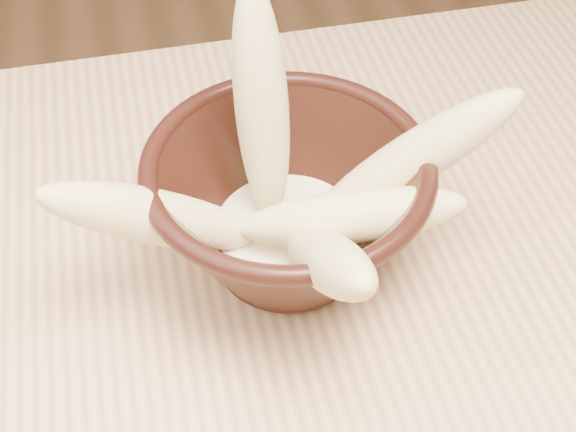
# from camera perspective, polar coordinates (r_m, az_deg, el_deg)

# --- Properties ---
(bowl) EXTENTS (0.20, 0.20, 0.11)m
(bowl) POSITION_cam_1_polar(r_m,az_deg,el_deg) (0.56, 0.00, 0.65)
(bowl) COLOR black
(bowl) RESTS_ON table
(milk_puddle) EXTENTS (0.11, 0.11, 0.02)m
(milk_puddle) POSITION_cam_1_polar(r_m,az_deg,el_deg) (0.58, 0.00, -1.17)
(milk_puddle) COLOR #F9E9C8
(milk_puddle) RESTS_ON bowl
(banana_upright) EXTENTS (0.04, 0.08, 0.18)m
(banana_upright) POSITION_cam_1_polar(r_m,az_deg,el_deg) (0.54, -1.89, 7.80)
(banana_upright) COLOR #CEC17A
(banana_upright) RESTS_ON bowl
(banana_left) EXTENTS (0.16, 0.06, 0.12)m
(banana_left) POSITION_cam_1_polar(r_m,az_deg,el_deg) (0.53, -9.35, -0.08)
(banana_left) COLOR #CEC17A
(banana_left) RESTS_ON bowl
(banana_right) EXTENTS (0.16, 0.06, 0.14)m
(banana_right) POSITION_cam_1_polar(r_m,az_deg,el_deg) (0.55, 8.86, 4.00)
(banana_right) COLOR #CEC17A
(banana_right) RESTS_ON bowl
(banana_across) EXTENTS (0.16, 0.08, 0.07)m
(banana_across) POSITION_cam_1_polar(r_m,az_deg,el_deg) (0.54, 4.45, -0.04)
(banana_across) COLOR #CEC17A
(banana_across) RESTS_ON bowl
(banana_front) EXTENTS (0.05, 0.15, 0.13)m
(banana_front) POSITION_cam_1_polar(r_m,az_deg,el_deg) (0.49, 2.83, -3.21)
(banana_front) COLOR #CEC17A
(banana_front) RESTS_ON bowl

